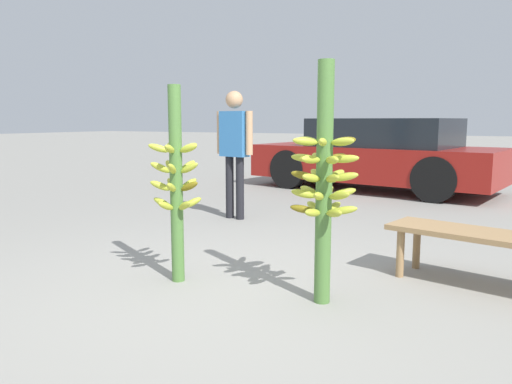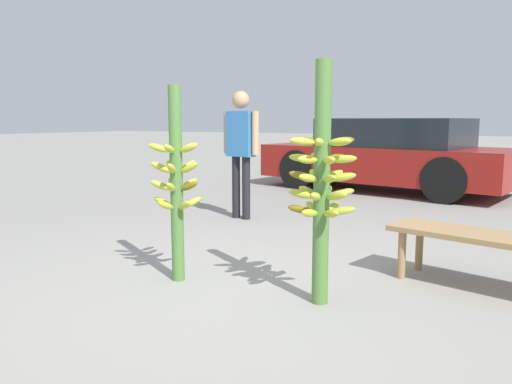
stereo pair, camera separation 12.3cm
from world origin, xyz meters
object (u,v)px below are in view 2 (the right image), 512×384
Objects in this scene: parked_car at (387,155)px; banana_stalk_center at (322,181)px; market_bench at (481,241)px; vendor_person at (241,142)px; banana_stalk_left at (176,182)px.

banana_stalk_center is at bearing -159.76° from parked_car.
banana_stalk_center reaches higher than market_bench.
vendor_person reaches higher than market_bench.
parked_car is at bearing 100.85° from banana_stalk_center.
parked_car is (-1.08, 5.64, -0.21)m from banana_stalk_center.
banana_stalk_left reaches higher than market_bench.
market_bench is 0.31× the size of parked_car.
banana_stalk_left is 1.14m from banana_stalk_center.
banana_stalk_center reaches higher than vendor_person.
banana_stalk_left reaches higher than parked_car.
banana_stalk_left is 0.92× the size of banana_stalk_center.
banana_stalk_left is at bearing -142.61° from market_bench.
parked_car is at bearing 89.48° from banana_stalk_left.
banana_stalk_center is 1.32m from market_bench.
parked_car is (0.05, 5.73, -0.14)m from banana_stalk_left.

